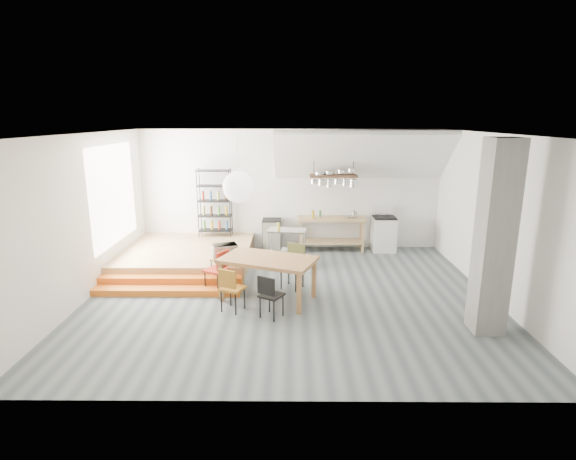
{
  "coord_description": "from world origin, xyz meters",
  "views": [
    {
      "loc": [
        0.03,
        -8.48,
        3.49
      ],
      "look_at": [
        -0.04,
        0.8,
        1.16
      ],
      "focal_mm": 28.0,
      "sensor_mm": 36.0,
      "label": 1
    }
  ],
  "objects_px": {
    "mini_fridge": "(272,235)",
    "dining_table": "(268,263)",
    "rolling_cart": "(287,242)",
    "stove": "(383,233)"
  },
  "relations": [
    {
      "from": "mini_fridge",
      "to": "dining_table",
      "type": "bearing_deg",
      "value": -88.81
    },
    {
      "from": "stove",
      "to": "mini_fridge",
      "type": "relative_size",
      "value": 1.39
    },
    {
      "from": "mini_fridge",
      "to": "rolling_cart",
      "type": "bearing_deg",
      "value": -72.51
    },
    {
      "from": "stove",
      "to": "dining_table",
      "type": "relative_size",
      "value": 0.58
    },
    {
      "from": "stove",
      "to": "dining_table",
      "type": "bearing_deg",
      "value": -131.04
    },
    {
      "from": "dining_table",
      "to": "rolling_cart",
      "type": "height_order",
      "value": "rolling_cart"
    },
    {
      "from": "rolling_cart",
      "to": "mini_fridge",
      "type": "height_order",
      "value": "rolling_cart"
    },
    {
      "from": "stove",
      "to": "rolling_cart",
      "type": "relative_size",
      "value": 1.21
    },
    {
      "from": "stove",
      "to": "rolling_cart",
      "type": "height_order",
      "value": "stove"
    },
    {
      "from": "dining_table",
      "to": "mini_fridge",
      "type": "bearing_deg",
      "value": 112.48
    }
  ]
}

